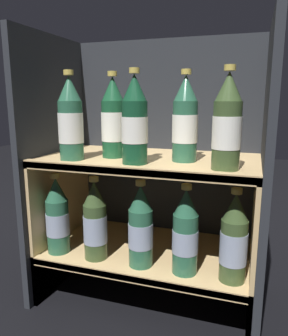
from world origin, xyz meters
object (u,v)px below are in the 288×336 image
(bottle_lower_front_0, at_px, (57,218))
(bottle_lower_front_4, at_px, (234,241))
(bottle_upper_front_2, at_px, (227,125))
(bottle_upper_front_1, at_px, (135,122))
(bottle_lower_front_2, at_px, (141,228))
(bottle_lower_front_1, at_px, (95,223))
(bottle_lower_front_3, at_px, (185,234))
(bottle_upper_back_0, at_px, (113,120))
(bottle_upper_front_0, at_px, (71,121))
(bottle_upper_back_1, at_px, (185,122))

(bottle_lower_front_0, xyz_separation_m, bottle_lower_front_4, (0.53, -0.00, -0.00))
(bottle_upper_front_2, bearing_deg, bottle_upper_front_1, 180.00)
(bottle_upper_front_1, relative_size, bottle_lower_front_2, 1.00)
(bottle_lower_front_1, xyz_separation_m, bottle_lower_front_3, (0.27, 0.00, 0.00))
(bottle_upper_front_2, bearing_deg, bottle_lower_front_1, 180.00)
(bottle_upper_back_0, height_order, bottle_lower_front_1, bottle_upper_back_0)
(bottle_lower_front_1, distance_m, bottle_lower_front_4, 0.40)
(bottle_lower_front_2, bearing_deg, bottle_upper_front_0, 180.00)
(bottle_upper_back_1, xyz_separation_m, bottle_lower_front_2, (-0.10, -0.08, -0.30))
(bottle_upper_back_1, bearing_deg, bottle_upper_front_2, -33.37)
(bottle_upper_front_1, height_order, bottle_lower_front_4, bottle_upper_front_1)
(bottle_lower_front_1, distance_m, bottle_lower_front_3, 0.27)
(bottle_upper_back_0, xyz_separation_m, bottle_lower_front_4, (0.37, -0.08, -0.30))
(bottle_upper_front_0, bearing_deg, bottle_upper_back_0, 39.10)
(bottle_upper_front_0, relative_size, bottle_lower_front_2, 1.00)
(bottle_lower_front_1, relative_size, bottle_lower_front_2, 1.00)
(bottle_lower_front_0, xyz_separation_m, bottle_lower_front_2, (0.27, -0.00, -0.00))
(bottle_upper_front_0, xyz_separation_m, bottle_upper_front_1, (0.19, 0.00, 0.00))
(bottle_upper_back_0, bearing_deg, bottle_lower_front_0, -153.62)
(bottle_upper_front_1, xyz_separation_m, bottle_lower_front_4, (0.27, 0.00, -0.30))
(bottle_upper_front_1, xyz_separation_m, bottle_upper_back_1, (0.12, 0.08, -0.00))
(bottle_upper_front_2, distance_m, bottle_upper_back_0, 0.35)
(bottle_upper_front_2, xyz_separation_m, bottle_upper_back_0, (-0.34, 0.08, -0.00))
(bottle_upper_front_1, distance_m, bottle_lower_front_2, 0.30)
(bottle_upper_front_2, distance_m, bottle_lower_front_2, 0.37)
(bottle_upper_back_1, xyz_separation_m, bottle_lower_front_0, (-0.38, -0.08, -0.30))
(bottle_lower_front_2, bearing_deg, bottle_lower_front_1, 180.00)
(bottle_upper_front_2, xyz_separation_m, bottle_upper_back_1, (-0.12, 0.08, 0.00))
(bottle_lower_front_0, bearing_deg, bottle_upper_front_1, -0.00)
(bottle_upper_front_2, relative_size, bottle_lower_front_4, 1.00)
(bottle_upper_front_1, xyz_separation_m, bottle_lower_front_3, (0.14, 0.00, -0.30))
(bottle_upper_back_0, relative_size, bottle_lower_front_0, 1.00)
(bottle_upper_back_0, distance_m, bottle_lower_front_1, 0.31)
(bottle_upper_front_1, bearing_deg, bottle_lower_front_1, 180.00)
(bottle_lower_front_3, distance_m, bottle_lower_front_4, 0.13)
(bottle_upper_front_0, relative_size, bottle_lower_front_3, 1.00)
(bottle_upper_front_2, distance_m, bottle_lower_front_4, 0.30)
(bottle_lower_front_1, distance_m, bottle_lower_front_2, 0.14)
(bottle_lower_front_1, bearing_deg, bottle_upper_back_1, 17.75)
(bottle_upper_back_0, bearing_deg, bottle_upper_back_1, 0.00)
(bottle_upper_front_2, bearing_deg, bottle_lower_front_0, 180.00)
(bottle_upper_back_1, height_order, bottle_lower_front_4, bottle_upper_back_1)
(bottle_upper_back_1, xyz_separation_m, bottle_lower_front_1, (-0.25, -0.08, -0.30))
(bottle_lower_front_4, bearing_deg, bottle_lower_front_0, 180.00)
(bottle_lower_front_3, bearing_deg, bottle_lower_front_0, 180.00)
(bottle_upper_back_1, height_order, bottle_lower_front_2, bottle_upper_back_1)
(bottle_upper_back_1, distance_m, bottle_lower_front_3, 0.31)
(bottle_lower_front_3, height_order, bottle_lower_front_4, same)
(bottle_lower_front_2, relative_size, bottle_lower_front_3, 1.00)
(bottle_upper_front_1, height_order, bottle_lower_front_3, bottle_upper_front_1)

